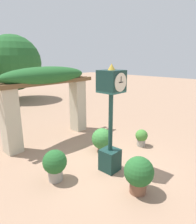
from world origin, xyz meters
name	(u,v)px	position (x,y,z in m)	size (l,w,h in m)	color
ground_plane	(109,165)	(0.00, 0.00, 0.00)	(60.00, 60.00, 0.00)	#9E7A60
pedestal_clock	(111,117)	(-0.17, -0.18, 1.73)	(0.61, 0.66, 3.24)	#14332D
pergola	(47,88)	(0.00, 3.24, 2.22)	(4.40, 1.15, 3.05)	#BCB299
potted_plant_near_left	(139,173)	(-0.52, -1.41, 0.56)	(0.76, 0.76, 0.99)	brown
potted_plant_near_right	(55,164)	(-1.63, 0.62, 0.51)	(0.68, 0.68, 0.92)	gray
potted_plant_far_left	(102,139)	(0.64, 0.84, 0.48)	(0.77, 0.77, 0.88)	brown
potted_plant_far_right	(141,137)	(2.03, 0.00, 0.38)	(0.48, 0.48, 0.68)	gray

